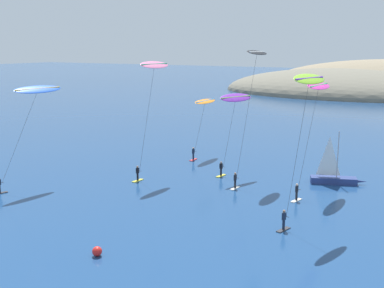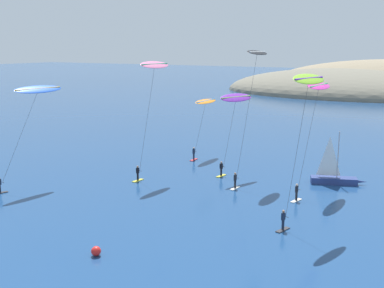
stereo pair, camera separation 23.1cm
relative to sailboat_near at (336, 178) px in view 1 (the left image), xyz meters
The scene contains 9 objects.
sailboat_near is the anchor object (origin of this frame).
kitesurfer_black 15.06m from the sailboat_near, 165.31° to the right, with size 1.66×8.33×14.12m.
kitesurfer_orange 20.31m from the sailboat_near, 165.68° to the left, with size 1.49×6.78×7.57m.
kitesurfer_lime 16.51m from the sailboat_near, 89.17° to the right, with size 2.25×5.99×12.37m.
kitesurfer_purple 13.69m from the sailboat_near, behind, with size 2.77×5.26×9.27m.
kitesurfer_magenta 9.87m from the sailboat_near, 119.58° to the right, with size 1.73×8.81×10.94m.
kitesurfer_pink 22.81m from the sailboat_near, 160.29° to the right, with size 1.59×6.52×12.91m.
kitesurfer_blue 32.99m from the sailboat_near, 150.54° to the right, with size 2.22×8.81×10.48m.
marker_buoy 28.64m from the sailboat_near, 110.75° to the right, with size 0.70×0.70×0.70m, color red.
Camera 1 is at (33.36, -18.88, 14.49)m, focal length 45.00 mm.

